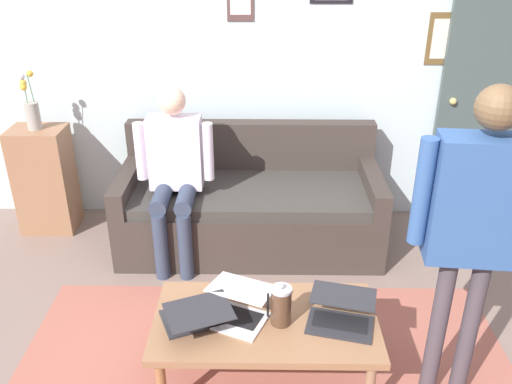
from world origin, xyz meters
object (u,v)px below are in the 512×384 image
person_standing (477,216)px  laptop_center (341,315)px  french_press (281,305)px  person_seated (175,168)px  interior_door (491,99)px  couch (250,206)px  side_shelf (45,180)px  flower_vase (32,110)px  coffee_table (266,325)px  laptop_right (196,315)px  laptop_left (236,308)px

person_standing → laptop_center: bearing=-7.5°
french_press → person_seated: bearing=-60.3°
interior_door → couch: (1.89, 0.46, -0.72)m
side_shelf → flower_vase: (0.00, 0.00, 0.58)m
coffee_table → person_standing: (-0.95, 0.09, 0.71)m
coffee_table → laptop_right: laptop_right is taller
coffee_table → laptop_center: 0.40m
coffee_table → french_press: 0.17m
laptop_right → person_standing: 1.45m
interior_door → laptop_left: size_ratio=4.60×
laptop_right → french_press: bearing=-179.1°
laptop_right → flower_vase: (1.40, -1.69, 0.55)m
coffee_table → person_seated: person_seated is taller
french_press → laptop_right: bearing=0.9°
laptop_right → side_shelf: side_shelf is taller
interior_door → french_press: interior_door is taller
laptop_center → flower_vase: size_ratio=0.89×
interior_door → laptop_center: 2.45m
side_shelf → coffee_table: bearing=136.8°
laptop_left → side_shelf: (1.60, -1.63, -0.03)m
interior_door → person_standing: interior_door is taller
interior_door → flower_vase: size_ratio=4.56×
interior_door → coffee_table: interior_door is taller
laptop_center → person_standing: person_standing is taller
laptop_left → laptop_center: bearing=175.7°
french_press → person_seated: size_ratio=0.19×
couch → person_standing: person_standing is taller
interior_door → flower_vase: 3.54m
coffee_table → laptop_right: 0.37m
side_shelf → person_seated: person_seated is taller
french_press → side_shelf: size_ratio=0.29×
coffee_table → laptop_right: size_ratio=2.70×
person_standing → laptop_left: bearing=-6.0°
french_press → flower_vase: (1.84, -1.68, 0.49)m
interior_door → side_shelf: interior_door is taller
laptop_right → side_shelf: size_ratio=0.51×
couch → laptop_left: couch is taller
couch → laptop_right: bearing=80.8°
couch → flower_vase: flower_vase is taller
laptop_right → couch: bearing=-99.2°
interior_door → laptop_center: size_ratio=5.15×
interior_door → side_shelf: size_ratio=2.39×
interior_door → laptop_center: bearing=54.4°
couch → laptop_left: 1.44m
couch → coffee_table: bearing=94.6°
person_seated → laptop_right: bearing=102.5°
interior_door → side_shelf: 3.59m
french_press → flower_vase: 2.54m
laptop_center → person_standing: 0.84m
interior_door → flower_vase: interior_door is taller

